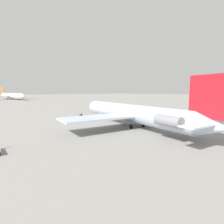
{
  "coord_description": "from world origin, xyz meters",
  "views": [
    {
      "loc": [
        -19.85,
        20.91,
        5.68
      ],
      "look_at": [
        3.69,
        0.31,
        1.96
      ],
      "focal_mm": 28.0,
      "sensor_mm": 36.0,
      "label": 1
    }
  ],
  "objects": [
    {
      "name": "airplane_main",
      "position": [
        -0.98,
        0.15,
        2.21
      ],
      "size": [
        30.76,
        23.36,
        7.37
      ],
      "rotation": [
        0.0,
        0.0,
        -0.16
      ],
      "color": "silver",
      "rests_on": "ground"
    },
    {
      "name": "passenger",
      "position": [
        7.8,
        4.23,
        1.0
      ],
      "size": [
        0.37,
        0.56,
        1.74
      ],
      "rotation": [
        0.0,
        0.0,
        -1.73
      ],
      "color": "#23232D",
      "rests_on": "ground"
    },
    {
      "name": "boarding_stairs",
      "position": [
        7.72,
        2.77,
        0.38
      ],
      "size": [
        1.61,
        4.13,
        1.79
      ],
      "rotation": [
        0.0,
        0.0,
        -1.73
      ],
      "color": "#B2B2B7",
      "rests_on": "ground"
    },
    {
      "name": "airplane_far_left",
      "position": [
        117.16,
        -6.47,
        2.69
      ],
      "size": [
        44.41,
        34.1,
        9.06
      ],
      "rotation": [
        0.0,
        0.0,
        3.25
      ],
      "color": "white",
      "rests_on": "ground"
    },
    {
      "name": "ground_plane",
      "position": [
        0.0,
        0.0,
        0.0
      ],
      "size": [
        600.0,
        600.0,
        0.0
      ],
      "primitive_type": "plane",
      "color": "gray"
    }
  ]
}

